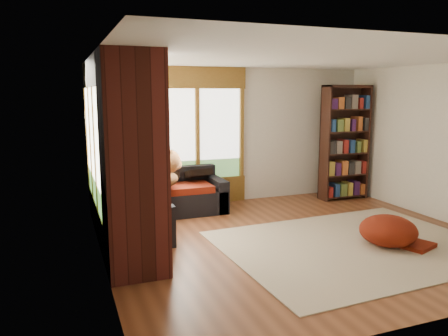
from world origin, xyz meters
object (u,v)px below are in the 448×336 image
object	(u,v)px
brick_chimney	(134,165)
dog_tan	(156,172)
bookshelf	(345,143)
pouf	(388,230)
dog_brindle	(133,184)
sectional_sofa	(143,204)
area_rug	(355,245)

from	to	relation	value
brick_chimney	dog_tan	xyz separation A→B (m)	(0.67, 2.03, -0.47)
brick_chimney	bookshelf	distance (m)	5.06
dog_tan	bookshelf	bearing A→B (deg)	-18.61
pouf	dog_brindle	bearing A→B (deg)	149.01
sectional_sofa	pouf	xyz separation A→B (m)	(3.01, -2.37, -0.08)
sectional_sofa	area_rug	bearing A→B (deg)	-43.33
dog_tan	dog_brindle	bearing A→B (deg)	-157.80
sectional_sofa	brick_chimney	bearing A→B (deg)	-104.76
dog_brindle	pouf	bearing A→B (deg)	-135.50
dog_tan	dog_brindle	size ratio (longest dim) A/B	1.41
sectional_sofa	dog_tan	distance (m)	0.57
sectional_sofa	pouf	bearing A→B (deg)	-40.68
pouf	dog_brindle	xyz separation A→B (m)	(-3.23, 1.94, 0.52)
pouf	dog_tan	bearing A→B (deg)	139.82
area_rug	dog_brindle	distance (m)	3.39
bookshelf	dog_brindle	xyz separation A→B (m)	(-4.31, -0.62, -0.39)
brick_chimney	bookshelf	xyz separation A→B (m)	(4.54, 2.23, -0.16)
brick_chimney	area_rug	distance (m)	3.29
area_rug	dog_brindle	size ratio (longest dim) A/B	4.40
brick_chimney	area_rug	world-z (taller)	brick_chimney
bookshelf	pouf	bearing A→B (deg)	-112.89
brick_chimney	dog_tan	world-z (taller)	brick_chimney
bookshelf	pouf	size ratio (longest dim) A/B	2.87
area_rug	pouf	world-z (taller)	pouf
area_rug	sectional_sofa	bearing A→B (deg)	139.14
sectional_sofa	pouf	distance (m)	3.84
bookshelf	sectional_sofa	bearing A→B (deg)	-177.43
brick_chimney	bookshelf	size ratio (longest dim) A/B	1.14
bookshelf	brick_chimney	bearing A→B (deg)	-153.83
area_rug	pouf	distance (m)	0.52
sectional_sofa	dog_brindle	bearing A→B (deg)	-118.59
brick_chimney	dog_brindle	bearing A→B (deg)	81.78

